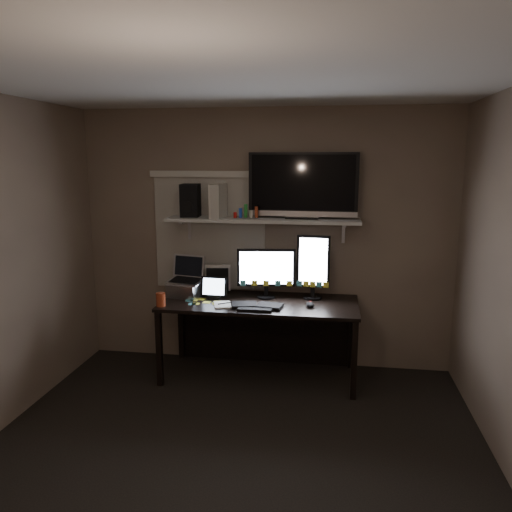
% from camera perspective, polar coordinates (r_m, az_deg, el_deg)
% --- Properties ---
extents(floor, '(3.60, 3.60, 0.00)m').
position_cam_1_polar(floor, '(3.64, -3.13, -22.77)').
color(floor, black).
rests_on(floor, ground).
extents(ceiling, '(3.60, 3.60, 0.00)m').
position_cam_1_polar(ceiling, '(3.06, -3.66, 19.91)').
color(ceiling, silver).
rests_on(ceiling, back_wall).
extents(back_wall, '(3.60, 0.00, 3.60)m').
position_cam_1_polar(back_wall, '(4.86, 1.05, 1.89)').
color(back_wall, brown).
rests_on(back_wall, floor).
extents(window_blinds, '(1.10, 0.02, 1.10)m').
position_cam_1_polar(window_blinds, '(4.94, -5.31, 2.58)').
color(window_blinds, beige).
rests_on(window_blinds, back_wall).
extents(desk, '(1.80, 0.75, 0.73)m').
position_cam_1_polar(desk, '(4.78, 0.61, -6.86)').
color(desk, black).
rests_on(desk, floor).
extents(wall_shelf, '(1.80, 0.35, 0.03)m').
position_cam_1_polar(wall_shelf, '(4.66, 0.77, 4.16)').
color(wall_shelf, '#B9B9B4').
rests_on(wall_shelf, back_wall).
extents(monitor_landscape, '(0.55, 0.12, 0.48)m').
position_cam_1_polar(monitor_landscape, '(4.69, 1.18, -1.95)').
color(monitor_landscape, black).
rests_on(monitor_landscape, desk).
extents(monitor_portrait, '(0.31, 0.08, 0.61)m').
position_cam_1_polar(monitor_portrait, '(4.67, 6.55, -1.24)').
color(monitor_portrait, black).
rests_on(monitor_portrait, desk).
extents(keyboard, '(0.46, 0.19, 0.03)m').
position_cam_1_polar(keyboard, '(4.45, 0.09, -5.68)').
color(keyboard, black).
rests_on(keyboard, desk).
extents(mouse, '(0.09, 0.12, 0.04)m').
position_cam_1_polar(mouse, '(4.48, 6.20, -5.55)').
color(mouse, black).
rests_on(mouse, desk).
extents(notepad, '(0.20, 0.24, 0.01)m').
position_cam_1_polar(notepad, '(4.51, -3.86, -5.58)').
color(notepad, silver).
rests_on(notepad, desk).
extents(tablet, '(0.25, 0.11, 0.22)m').
position_cam_1_polar(tablet, '(4.69, -4.81, -3.63)').
color(tablet, black).
rests_on(tablet, desk).
extents(file_sorter, '(0.23, 0.13, 0.27)m').
position_cam_1_polar(file_sorter, '(4.90, -4.41, -2.67)').
color(file_sorter, black).
rests_on(file_sorter, desk).
extents(laptop, '(0.38, 0.34, 0.38)m').
position_cam_1_polar(laptop, '(4.79, -8.06, -2.41)').
color(laptop, '#B4B4B9').
rests_on(laptop, desk).
extents(cup, '(0.10, 0.10, 0.12)m').
position_cam_1_polar(cup, '(4.55, -10.83, -4.91)').
color(cup, '#9C371C').
rests_on(cup, desk).
extents(sticky_notes, '(0.35, 0.30, 0.00)m').
position_cam_1_polar(sticky_notes, '(4.65, -6.05, -5.15)').
color(sticky_notes, '#F9F243').
rests_on(sticky_notes, desk).
extents(tv, '(1.01, 0.22, 0.60)m').
position_cam_1_polar(tv, '(4.64, 5.39, 8.01)').
color(tv, black).
rests_on(tv, wall_shelf).
extents(game_console, '(0.12, 0.27, 0.32)m').
position_cam_1_polar(game_console, '(4.69, -4.36, 6.30)').
color(game_console, beige).
rests_on(game_console, wall_shelf).
extents(speaker, '(0.19, 0.22, 0.31)m').
position_cam_1_polar(speaker, '(4.81, -7.50, 6.32)').
color(speaker, black).
rests_on(speaker, wall_shelf).
extents(bottles, '(0.20, 0.08, 0.12)m').
position_cam_1_polar(bottles, '(4.64, -1.18, 5.08)').
color(bottles, '#A50F0C').
rests_on(bottles, wall_shelf).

